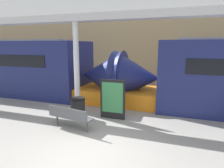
# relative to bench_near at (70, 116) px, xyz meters

# --- Properties ---
(ground_plane) EXTENTS (60.00, 60.00, 0.00)m
(ground_plane) POSITION_rel_bench_near_xyz_m (1.35, -1.47, -0.49)
(ground_plane) COLOR gray
(station_wall) EXTENTS (56.00, 0.20, 5.00)m
(station_wall) POSITION_rel_bench_near_xyz_m (1.35, 9.25, 2.01)
(station_wall) COLOR tan
(station_wall) RESTS_ON ground_plane
(bench_near) EXTENTS (1.71, 0.71, 0.80)m
(bench_near) POSITION_rel_bench_near_xyz_m (0.00, 0.00, 0.00)
(bench_near) COLOR #4C4F54
(bench_near) RESTS_ON ground_plane
(trash_bin) EXTENTS (0.60, 0.60, 0.84)m
(trash_bin) POSITION_rel_bench_near_xyz_m (-0.24, 1.03, -0.07)
(trash_bin) COLOR black
(trash_bin) RESTS_ON ground_plane
(poster_board) EXTENTS (1.01, 0.07, 1.59)m
(poster_board) POSITION_rel_bench_near_xyz_m (1.08, 1.44, 0.31)
(poster_board) COLOR black
(poster_board) RESTS_ON ground_plane
(support_column_near) EXTENTS (0.23, 0.23, 3.82)m
(support_column_near) POSITION_rel_bench_near_xyz_m (-0.63, 1.73, 1.42)
(support_column_near) COLOR silver
(support_column_near) RESTS_ON ground_plane
(canopy_beam) EXTENTS (28.00, 0.60, 0.28)m
(canopy_beam) POSITION_rel_bench_near_xyz_m (-0.63, 1.73, 3.47)
(canopy_beam) COLOR #B7B7BC
(canopy_beam) RESTS_ON support_column_near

